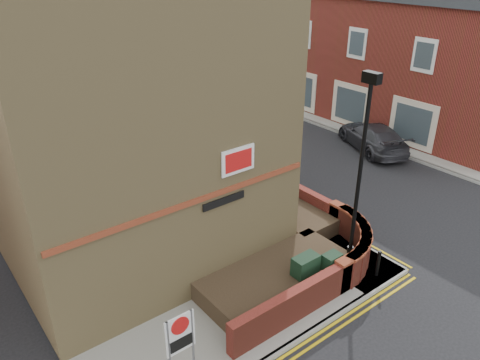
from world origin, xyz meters
name	(u,v)px	position (x,y,z in m)	size (l,w,h in m)	color
ground	(343,312)	(0.00, 0.00, 0.00)	(120.00, 120.00, 0.00)	black
pavement_corner	(213,336)	(-3.50, 1.50, 0.06)	(13.00, 3.00, 0.12)	gray
pavement_main	(144,136)	(2.00, 16.00, 0.06)	(2.00, 32.00, 0.12)	gray
pavement_far	(322,111)	(13.00, 13.00, 0.06)	(4.00, 40.00, 0.12)	gray
kerb_main_near	(160,132)	(3.00, 16.00, 0.06)	(0.15, 32.00, 0.12)	gray
kerb_main_far	(299,118)	(11.00, 13.00, 0.06)	(0.15, 40.00, 0.12)	gray
yellow_lines_main	(164,132)	(3.25, 16.00, 0.01)	(0.28, 32.00, 0.01)	gold
corner_building	(106,58)	(-2.84, 8.00, 6.23)	(8.95, 10.40, 13.60)	#9D8453
garden_wall	(284,270)	(0.00, 2.50, 0.00)	(6.80, 6.00, 1.20)	maroon
lamppost	(359,177)	(1.60, 1.20, 3.34)	(0.25, 0.50, 6.30)	black
utility_cabinet_large	(305,274)	(-0.30, 1.30, 0.72)	(0.80, 0.45, 1.20)	black
utility_cabinet_small	(331,270)	(0.50, 1.00, 0.67)	(0.55, 0.40, 1.10)	black
bollard_near	(378,263)	(2.00, 0.40, 0.57)	(0.11, 0.11, 0.90)	black
bollard_far	(369,245)	(2.60, 1.20, 0.57)	(0.11, 0.11, 0.90)	black
zone_sign	(181,340)	(-5.00, 0.50, 1.64)	(0.72, 0.07, 2.20)	slate
far_terrace	(298,36)	(14.50, 17.00, 4.04)	(5.40, 30.40, 8.00)	maroon
far_terrace_cream	(150,8)	(14.50, 38.00, 4.05)	(5.40, 12.40, 8.00)	beige
tree_near	(154,57)	(2.00, 14.05, 4.70)	(3.64, 3.65, 6.70)	#382B1E
tree_mid	(88,26)	(2.00, 22.05, 5.20)	(4.03, 4.03, 7.42)	#382B1E
tree_far	(46,17)	(2.00, 30.05, 4.91)	(3.81, 3.81, 7.00)	#382B1E
traffic_light_assembly	(82,58)	(2.40, 25.00, 2.78)	(0.20, 0.16, 4.20)	black
silver_car_near	(198,119)	(5.00, 15.11, 0.66)	(1.41, 4.03, 1.33)	gray
red_car_main	(178,110)	(5.00, 17.20, 0.70)	(2.32, 5.02, 1.40)	maroon
grey_car_far	(373,137)	(10.50, 7.21, 0.70)	(1.95, 4.79, 1.39)	#2F2F34
silver_car_far	(208,90)	(9.00, 19.88, 0.64)	(1.52, 3.77, 1.28)	#94969B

